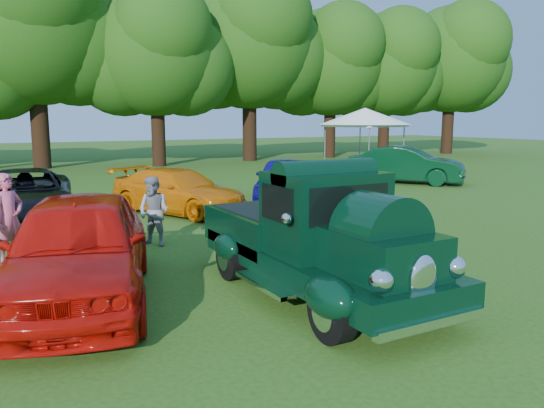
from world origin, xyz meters
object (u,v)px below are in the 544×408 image
back_car_orange (179,191)px  red_convertible (79,248)px  back_car_green (406,165)px  canopy_tent (365,117)px  back_car_black (25,196)px  spectator_grey (154,211)px  spectator_pink (9,219)px  back_car_blue (283,179)px  hero_pickup (316,241)px

back_car_orange → red_convertible: bearing=-146.7°
red_convertible → back_car_green: red_convertible is taller
back_car_orange → canopy_tent: bearing=-0.4°
canopy_tent → back_car_black: bearing=-161.8°
red_convertible → spectator_grey: size_ratio=3.20×
red_convertible → back_car_black: bearing=107.4°
red_convertible → canopy_tent: bearing=54.6°
back_car_black → spectator_pink: bearing=-91.5°
back_car_green → back_car_black: bearing=149.6°
spectator_pink → back_car_green: bearing=-16.2°
spectator_grey → canopy_tent: 15.94m
back_car_blue → back_car_green: bearing=47.6°
hero_pickup → back_car_orange: size_ratio=1.12×
back_car_black → back_car_blue: bearing=7.4°
hero_pickup → back_car_black: bearing=112.6°
back_car_black → canopy_tent: canopy_tent is taller
hero_pickup → back_car_orange: bearing=86.5°
back_car_blue → back_car_green: 7.15m
hero_pickup → red_convertible: (-3.30, 1.38, -0.02)m
back_car_black → canopy_tent: 16.07m
red_convertible → spectator_pink: spectator_pink is taller
red_convertible → spectator_pink: bearing=121.0°
hero_pickup → back_car_green: 15.29m
spectator_pink → spectator_grey: 2.79m
back_car_black → back_car_orange: 4.04m
back_car_orange → spectator_pink: 5.87m
back_car_blue → back_car_green: back_car_green is taller
back_car_black → spectator_pink: spectator_pink is taller
spectator_pink → canopy_tent: canopy_tent is taller
back_car_black → canopy_tent: bearing=24.4°
back_car_orange → back_car_green: bearing=-14.7°
back_car_blue → back_car_orange: bearing=-135.3°
back_car_black → spectator_grey: (2.22, -4.14, 0.05)m
back_car_green → back_car_blue: bearing=155.8°
spectator_pink → spectator_grey: spectator_pink is taller
back_car_black → back_car_blue: 7.91m
hero_pickup → spectator_grey: size_ratio=3.29×
back_car_orange → canopy_tent: size_ratio=0.86×
hero_pickup → back_car_black: size_ratio=0.98×
red_convertible → back_car_orange: (3.79, 6.55, -0.18)m
back_car_blue → spectator_pink: size_ratio=2.45×
spectator_pink → spectator_grey: (2.79, 0.05, -0.11)m
red_convertible → back_car_black: size_ratio=0.95×
back_car_orange → spectator_pink: (-4.58, -3.66, 0.22)m
hero_pickup → spectator_pink: size_ratio=2.88×
back_car_black → back_car_green: size_ratio=1.07×
back_car_blue → spectator_pink: bearing=-118.2°
spectator_pink → canopy_tent: (15.71, 9.15, 1.94)m
red_convertible → canopy_tent: (14.92, 12.04, 1.98)m
red_convertible → back_car_green: size_ratio=1.02×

